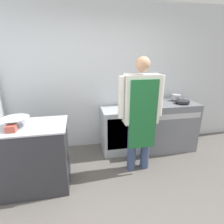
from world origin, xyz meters
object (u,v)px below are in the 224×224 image
Objects in this scene: mixing_bowl at (16,122)px; saute_pan at (182,101)px; fridge_unit at (120,130)px; stock_pot at (156,94)px; plastic_tub at (11,128)px; stove at (167,125)px; person_cook at (141,109)px; sauce_pot at (176,97)px.

mixing_bowl is 2.75m from saute_pan.
stock_pot is (0.70, 0.05, 0.66)m from fridge_unit.
saute_pan is at bearing 15.24° from plastic_tub.
fridge_unit is at bearing 171.28° from saute_pan.
stove is 0.94m from fridge_unit.
saute_pan is at bearing -27.32° from stock_pot.
fridge_unit is 1.88m from plastic_tub.
person_cook is 1.72m from plastic_tub.
saute_pan is (2.69, 0.73, 0.00)m from plastic_tub.
fridge_unit is 1.28m from sauce_pot.
saute_pan is 1.50× the size of sauce_pot.
stove is 2.63m from mixing_bowl.
fridge_unit is (-0.93, 0.06, -0.05)m from stove.
fridge_unit is 0.97m from stock_pot.
plastic_tub reaches higher than fridge_unit.
fridge_unit is 1.81m from mixing_bowl.
mixing_bowl is (-1.55, -0.75, 0.57)m from fridge_unit.
plastic_tub is 0.39× the size of stock_pot.
saute_pan is at bearing -90.00° from sauce_pot.
fridge_unit is 2.98× the size of stock_pot.
stock_pot is (-0.23, 0.11, 0.61)m from stove.
plastic_tub is (-1.55, -0.91, 0.55)m from fridge_unit.
sauce_pot is at bearing 2.44° from fridge_unit.
fridge_unit is 7.70× the size of plastic_tub.
stock_pot is at bearing 153.77° from stove.
stove is 9.28× the size of plastic_tub.
stove is 0.57× the size of person_cook.
stove is 2.67m from plastic_tub.
person_cook is 6.32× the size of stock_pot.
plastic_tub is 0.64× the size of sauce_pot.
person_cook reaches higher than plastic_tub.
plastic_tub is (-0.00, -0.16, -0.02)m from mixing_bowl.
person_cook is 1.70m from mixing_bowl.
plastic_tub is at bearing -160.45° from sauce_pot.
plastic_tub is 0.43× the size of saute_pan.
mixing_bowl reaches higher than plastic_tub.
saute_pan is (0.43, -0.22, -0.11)m from stock_pot.
mixing_bowl is at bearing -164.60° from stove.
stove is 2.97× the size of mixing_bowl.
sauce_pot reaches higher than plastic_tub.
plastic_tub is at bearing -171.23° from person_cook.
person_cook is at bearing -144.96° from sauce_pot.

